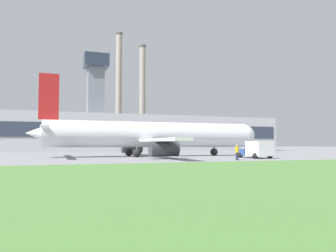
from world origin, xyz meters
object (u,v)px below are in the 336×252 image
(ground_crew_person, at_px, (237,152))
(pushback_tug, at_px, (255,150))
(airplane, at_px, (150,135))
(baggage_truck, at_px, (256,150))

(ground_crew_person, bearing_deg, pushback_tug, 50.58)
(airplane, xyz_separation_m, pushback_tug, (18.78, 1.90, -2.24))
(ground_crew_person, bearing_deg, baggage_truck, 35.97)
(airplane, distance_m, ground_crew_person, 15.19)
(airplane, xyz_separation_m, baggage_truck, (10.73, -10.30, -1.99))
(airplane, height_order, ground_crew_person, airplane)
(airplane, relative_size, ground_crew_person, 19.78)
(baggage_truck, bearing_deg, airplane, 136.17)
(pushback_tug, distance_m, ground_crew_person, 20.39)
(airplane, xyz_separation_m, ground_crew_person, (5.83, -13.86, -2.17))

